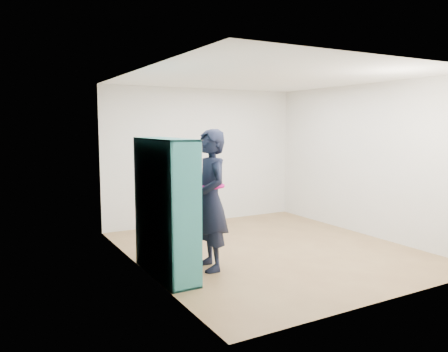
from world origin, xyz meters
TOP-DOWN VIEW (x-y plane):
  - floor at (0.00, 0.00)m, footprint 4.50×4.50m
  - ceiling at (0.00, 0.00)m, footprint 4.50×4.50m
  - wall_left at (-2.00, 0.00)m, footprint 0.02×4.50m
  - wall_right at (2.00, 0.00)m, footprint 0.02×4.50m
  - wall_back at (0.00, 2.25)m, footprint 4.00×0.02m
  - wall_front at (0.00, -2.25)m, footprint 4.00×0.02m
  - bookshelf at (-1.83, -0.30)m, footprint 0.38×1.31m
  - person at (-1.20, -0.37)m, footprint 0.52×0.72m
  - smartphone at (-1.33, -0.25)m, footprint 0.02×0.09m

SIDE VIEW (x-z plane):
  - floor at x=0.00m, z-range 0.00..0.00m
  - bookshelf at x=-1.83m, z-range -0.02..1.72m
  - person at x=-1.20m, z-range 0.00..1.85m
  - smartphone at x=-1.33m, z-range 0.98..1.11m
  - wall_left at x=-2.00m, z-range 0.00..2.60m
  - wall_right at x=2.00m, z-range 0.00..2.60m
  - wall_back at x=0.00m, z-range 0.00..2.60m
  - wall_front at x=0.00m, z-range 0.00..2.60m
  - ceiling at x=0.00m, z-range 2.60..2.60m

